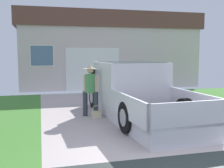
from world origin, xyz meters
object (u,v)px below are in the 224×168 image
(pickup_truck, at_px, (132,92))
(person_with_hat, at_px, (90,88))
(house_with_garage, at_px, (105,50))
(handbag, at_px, (96,114))
(wheeled_trash_bin, at_px, (156,80))

(pickup_truck, xyz_separation_m, person_with_hat, (-1.31, 0.23, 0.16))
(pickup_truck, height_order, person_with_hat, pickup_truck)
(person_with_hat, bearing_deg, house_with_garage, 101.97)
(pickup_truck, xyz_separation_m, handbag, (-1.17, 0.00, -0.64))
(pickup_truck, bearing_deg, person_with_hat, 166.83)
(pickup_truck, relative_size, house_with_garage, 0.53)
(person_with_hat, xyz_separation_m, wheeled_trash_bin, (4.28, 4.74, -0.30))
(person_with_hat, xyz_separation_m, handbag, (0.14, -0.23, -0.79))
(handbag, relative_size, house_with_garage, 0.04)
(pickup_truck, relative_size, wheeled_trash_bin, 4.96)
(person_with_hat, height_order, wheeled_trash_bin, person_with_hat)
(person_with_hat, distance_m, handbag, 0.84)
(person_with_hat, distance_m, wheeled_trash_bin, 6.40)
(handbag, distance_m, wheeled_trash_bin, 6.49)
(house_with_garage, bearing_deg, wheeled_trash_bin, -66.34)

